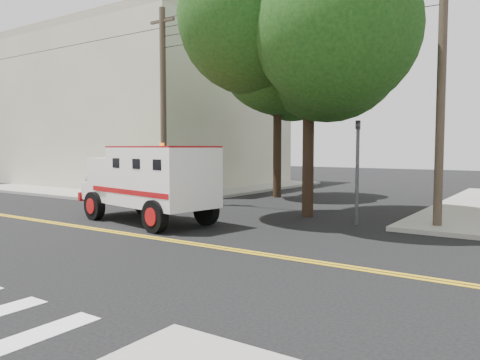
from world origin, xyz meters
The scene contains 11 objects.
ground centered at (0.00, 0.00, 0.00)m, with size 100.00×100.00×0.00m, color black.
sidewalk_nw centered at (-13.50, 13.50, 0.07)m, with size 17.00×17.00×0.15m, color gray.
building_left centered at (-15.50, 15.00, 5.15)m, with size 16.00×14.00×10.00m, color #B3AD93.
utility_pole_left centered at (-5.60, 6.00, 4.50)m, with size 0.28×0.28×9.00m, color #382D23.
utility_pole_right centered at (6.30, 6.20, 4.50)m, with size 0.28×0.28×9.00m, color #382D23.
tree_main centered at (1.94, 6.21, 7.20)m, with size 6.08×5.70×9.85m.
tree_left centered at (-2.68, 11.79, 5.73)m, with size 4.48×4.20×7.70m.
traffic_signal centered at (3.80, 5.60, 2.23)m, with size 0.15×0.18×3.60m.
accessibility_sign centered at (-6.20, 6.17, 1.37)m, with size 0.45×0.10×2.02m.
palm_planter centered at (-7.44, 6.62, 1.65)m, with size 3.52×2.63×2.36m.
armored_truck centered at (-2.51, 1.99, 1.55)m, with size 6.28×3.27×2.73m.
Camera 1 is at (9.46, -9.89, 2.68)m, focal length 35.00 mm.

